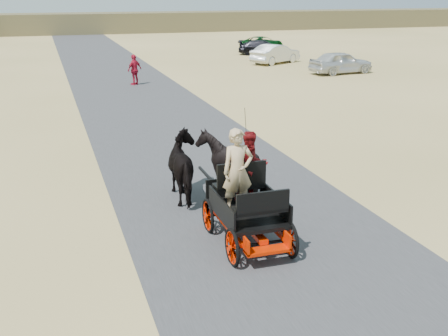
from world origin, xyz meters
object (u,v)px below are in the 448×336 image
object	(u,v)px
carriage	(247,227)
car_d	(262,43)
horse_right	(228,163)
pedestrian	(135,70)
car_a	(341,62)
car_c	(263,48)
car_b	(275,54)
horse_left	(187,167)

from	to	relation	value
carriage	car_d	world-z (taller)	car_d
carriage	horse_right	distance (m)	3.09
horse_right	pedestrian	xyz separation A→B (m)	(0.55, 18.57, 0.01)
horse_right	car_a	xyz separation A→B (m)	(13.91, 19.00, -0.13)
carriage	car_c	xyz separation A→B (m)	(13.70, 33.66, 0.23)
horse_right	car_d	size ratio (longest dim) A/B	0.40
car_d	car_a	bearing A→B (deg)	151.39
pedestrian	car_c	distance (m)	17.45
horse_right	pedestrian	size ratio (longest dim) A/B	0.98
carriage	car_c	world-z (taller)	car_c
pedestrian	car_b	distance (m)	13.11
horse_left	car_b	size ratio (longest dim) A/B	0.48
car_c	horse_left	bearing A→B (deg)	-179.88
pedestrian	car_c	bearing A→B (deg)	-171.76
carriage	car_b	size ratio (longest dim) A/B	0.57
carriage	car_d	bearing A→B (deg)	68.00
car_a	car_b	world-z (taller)	car_a
horse_left	horse_right	size ratio (longest dim) A/B	1.18
car_c	car_d	distance (m)	4.15
horse_right	car_a	world-z (taller)	horse_right
horse_left	horse_right	bearing A→B (deg)	-180.00
horse_right	car_b	size ratio (longest dim) A/B	0.40
car_d	horse_left	bearing A→B (deg)	129.52
car_a	car_b	distance (m)	6.41
carriage	car_d	distance (m)	40.49
carriage	car_a	bearing A→B (deg)	56.69
horse_left	car_b	bearing A→B (deg)	-117.42
car_c	car_a	bearing A→B (deg)	-151.20
carriage	car_a	xyz separation A→B (m)	(14.46, 22.00, 0.36)
horse_left	horse_right	distance (m)	1.10
car_a	car_d	size ratio (longest dim) A/B	0.99
horse_right	car_c	distance (m)	33.36
horse_right	car_d	bearing A→B (deg)	-112.94
pedestrian	car_a	distance (m)	13.36
horse_left	pedestrian	distance (m)	18.65
horse_left	car_a	xyz separation A→B (m)	(15.01, 19.00, -0.13)
car_a	car_c	world-z (taller)	car_a
carriage	pedestrian	world-z (taller)	pedestrian
car_a	car_d	bearing A→B (deg)	-10.48
car_a	car_c	xyz separation A→B (m)	(-0.77, 11.65, -0.13)
car_b	car_c	world-z (taller)	car_b
pedestrian	car_a	size ratio (longest dim) A/B	0.41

